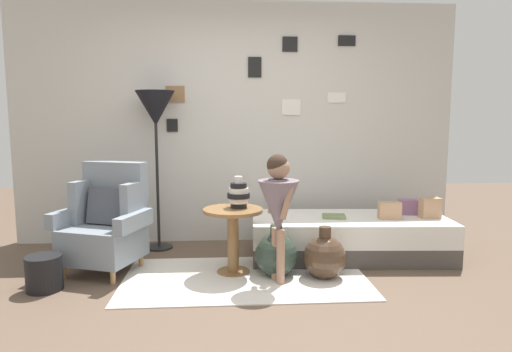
% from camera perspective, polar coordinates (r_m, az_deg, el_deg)
% --- Properties ---
extents(ground_plane, '(12.00, 12.00, 0.00)m').
position_cam_1_polar(ground_plane, '(3.33, -1.54, -16.85)').
color(ground_plane, brown).
extents(gallery_wall, '(4.80, 0.12, 2.60)m').
position_cam_1_polar(gallery_wall, '(4.99, -2.50, 6.62)').
color(gallery_wall, beige).
rests_on(gallery_wall, ground).
extents(rug, '(2.07, 1.14, 0.01)m').
position_cam_1_polar(rug, '(3.96, -1.37, -12.77)').
color(rug, silver).
rests_on(rug, ground).
extents(armchair, '(0.88, 0.77, 0.97)m').
position_cam_1_polar(armchair, '(4.26, -18.38, -5.59)').
color(armchair, tan).
rests_on(armchair, ground).
extents(daybed, '(1.94, 0.91, 0.40)m').
position_cam_1_polar(daybed, '(4.57, 11.72, -7.57)').
color(daybed, '#4C4742').
rests_on(daybed, ground).
extents(pillow_head, '(0.19, 0.13, 0.20)m').
position_cam_1_polar(pillow_head, '(4.69, 21.17, -3.79)').
color(pillow_head, tan).
rests_on(pillow_head, daybed).
extents(pillow_mid, '(0.20, 0.15, 0.15)m').
position_cam_1_polar(pillow_mid, '(4.80, 18.67, -3.72)').
color(pillow_mid, gray).
rests_on(pillow_mid, daybed).
extents(pillow_back, '(0.22, 0.14, 0.17)m').
position_cam_1_polar(pillow_back, '(4.53, 16.55, -4.20)').
color(pillow_back, tan).
rests_on(pillow_back, daybed).
extents(side_table, '(0.52, 0.52, 0.58)m').
position_cam_1_polar(side_table, '(3.98, -2.93, -6.61)').
color(side_table, olive).
rests_on(side_table, ground).
extents(vase_striped, '(0.20, 0.20, 0.28)m').
position_cam_1_polar(vase_striped, '(3.96, -2.22, -2.37)').
color(vase_striped, black).
rests_on(vase_striped, side_table).
extents(floor_lamp, '(0.40, 0.40, 1.64)m').
position_cam_1_polar(floor_lamp, '(4.73, -12.61, 7.71)').
color(floor_lamp, black).
rests_on(floor_lamp, ground).
extents(person_child, '(0.34, 0.34, 1.08)m').
position_cam_1_polar(person_child, '(3.69, 2.85, -3.31)').
color(person_child, '#A37A60').
rests_on(person_child, ground).
extents(book_on_daybed, '(0.24, 0.19, 0.03)m').
position_cam_1_polar(book_on_daybed, '(4.46, 9.81, -5.05)').
color(book_on_daybed, '#718656').
rests_on(book_on_daybed, daybed).
extents(demijohn_near, '(0.37, 0.37, 0.46)m').
position_cam_1_polar(demijohn_near, '(3.96, 2.56, -9.93)').
color(demijohn_near, '#2D3D33').
rests_on(demijohn_near, ground).
extents(demijohn_far, '(0.37, 0.37, 0.45)m').
position_cam_1_polar(demijohn_far, '(3.95, 8.68, -10.09)').
color(demijohn_far, '#473323').
rests_on(demijohn_far, ground).
extents(magazine_basket, '(0.28, 0.28, 0.28)m').
position_cam_1_polar(magazine_basket, '(4.04, -25.25, -11.05)').
color(magazine_basket, black).
rests_on(magazine_basket, ground).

